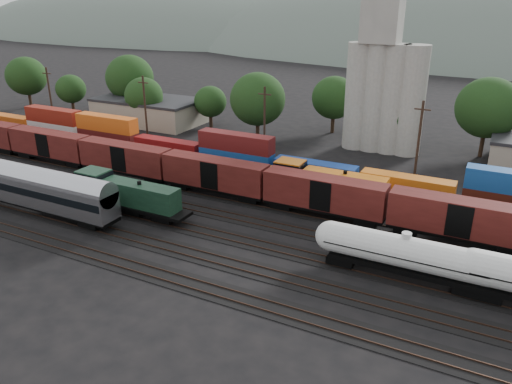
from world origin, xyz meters
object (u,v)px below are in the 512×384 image
at_px(grain_silo, 384,85).
at_px(tank_car_a, 404,254).
at_px(green_locomotive, 121,193).
at_px(passenger_coach, 30,186).
at_px(orange_locomotive, 322,182).

bearing_deg(grain_silo, tank_car_a, -72.78).
height_order(green_locomotive, passenger_coach, passenger_coach).
xyz_separation_m(orange_locomotive, grain_silo, (1.03, 26.00, 8.68)).
bearing_deg(green_locomotive, grain_silo, 62.10).
bearing_deg(orange_locomotive, passenger_coach, -146.83).
bearing_deg(tank_car_a, grain_silo, 107.22).
distance_m(green_locomotive, passenger_coach, 11.15).
distance_m(green_locomotive, grain_silo, 47.19).
bearing_deg(tank_car_a, passenger_coach, -173.57).
relative_size(green_locomotive, orange_locomotive, 0.96).
bearing_deg(grain_silo, green_locomotive, -117.90).
distance_m(passenger_coach, grain_silo, 56.35).
relative_size(passenger_coach, orange_locomotive, 1.42).
bearing_deg(orange_locomotive, green_locomotive, -144.04).
height_order(tank_car_a, grain_silo, grain_silo).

